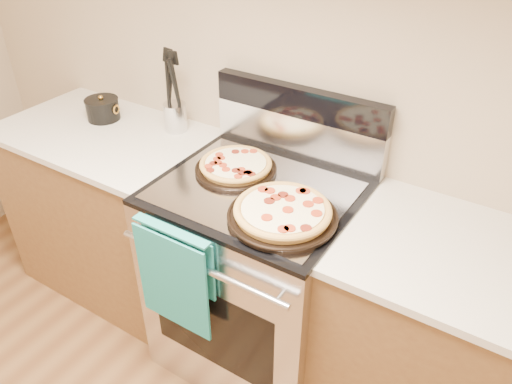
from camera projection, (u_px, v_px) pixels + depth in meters
The scene contains 17 objects.
wall_back at pixel (307, 52), 1.92m from camera, with size 4.00×4.00×0.00m, color tan.
range_body at pixel (258, 278), 2.17m from camera, with size 0.76×0.68×0.90m, color #B7B7BC.
oven_window at pixel (212, 329), 1.93m from camera, with size 0.56×0.01×0.40m, color black.
cooktop at pixel (258, 190), 1.91m from camera, with size 0.76×0.68×0.02m, color black.
backsplash_lower at pixel (298, 135), 2.08m from camera, with size 0.76×0.06×0.18m, color silver.
backsplash_upper at pixel (300, 102), 1.99m from camera, with size 0.76×0.06×0.12m, color black.
oven_handle at pixel (200, 267), 1.71m from camera, with size 0.03×0.03×0.70m, color silver.
dish_towel at pixel (176, 276), 1.82m from camera, with size 0.32×0.05×0.42m, color #187B6D, non-canonical shape.
foil_sheet at pixel (254, 191), 1.89m from camera, with size 0.70×0.55×0.01m, color gray.
cabinet_left at pixel (118, 213), 2.59m from camera, with size 1.00×0.62×0.88m, color brown.
countertop_left at pixel (103, 134), 2.33m from camera, with size 1.02×0.64×0.03m, color beige.
cabinet_right at pixel (468, 366), 1.80m from camera, with size 1.00×0.62×0.88m, color brown.
countertop_right at pixel (503, 272), 1.55m from camera, with size 1.02×0.64×0.03m, color beige.
pepperoni_pizza_back at pixel (236, 166), 1.99m from camera, with size 0.32×0.32×0.04m, color #B58137, non-canonical shape.
pepperoni_pizza_front at pixel (283, 213), 1.72m from camera, with size 0.38×0.38×0.05m, color #B58137, non-canonical shape.
utensil_crock at pixel (175, 117), 2.30m from camera, with size 0.10×0.10×0.13m, color silver.
saucepan at pixel (103, 110), 2.41m from camera, with size 0.16×0.16×0.10m, color black.
Camera 1 is at (0.85, 0.29, 1.96)m, focal length 35.00 mm.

